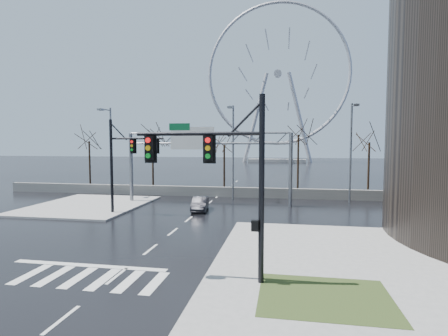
% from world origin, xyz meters
% --- Properties ---
extents(ground, '(260.00, 260.00, 0.00)m').
position_xyz_m(ground, '(0.00, 0.00, 0.00)').
color(ground, black).
rests_on(ground, ground).
extents(sidewalk_right_ext, '(12.00, 10.00, 0.15)m').
position_xyz_m(sidewalk_right_ext, '(10.00, 2.00, 0.07)').
color(sidewalk_right_ext, gray).
rests_on(sidewalk_right_ext, ground).
extents(sidewalk_far, '(10.00, 12.00, 0.15)m').
position_xyz_m(sidewalk_far, '(-11.00, 12.00, 0.07)').
color(sidewalk_far, gray).
rests_on(sidewalk_far, ground).
extents(grass_strip, '(5.00, 4.00, 0.02)m').
position_xyz_m(grass_strip, '(9.00, -5.00, 0.15)').
color(grass_strip, '#2E3E1A').
rests_on(grass_strip, sidewalk_near).
extents(barrier_wall, '(52.00, 0.50, 1.10)m').
position_xyz_m(barrier_wall, '(0.00, 20.00, 0.55)').
color(barrier_wall, slate).
rests_on(barrier_wall, ground).
extents(signal_mast_near, '(5.52, 0.41, 8.00)m').
position_xyz_m(signal_mast_near, '(5.14, -4.04, 4.87)').
color(signal_mast_near, black).
rests_on(signal_mast_near, ground).
extents(signal_mast_far, '(4.72, 0.41, 8.00)m').
position_xyz_m(signal_mast_far, '(-5.87, 8.96, 4.83)').
color(signal_mast_far, black).
rests_on(signal_mast_far, ground).
extents(sign_gantry, '(16.36, 0.40, 7.60)m').
position_xyz_m(sign_gantry, '(-0.38, 14.96, 5.18)').
color(sign_gantry, slate).
rests_on(sign_gantry, ground).
extents(streetlight_left, '(0.50, 2.55, 10.00)m').
position_xyz_m(streetlight_left, '(-12.00, 18.16, 5.89)').
color(streetlight_left, slate).
rests_on(streetlight_left, ground).
extents(streetlight_mid, '(0.50, 2.55, 10.00)m').
position_xyz_m(streetlight_mid, '(2.00, 18.16, 5.89)').
color(streetlight_mid, slate).
rests_on(streetlight_mid, ground).
extents(streetlight_right, '(0.50, 2.55, 10.00)m').
position_xyz_m(streetlight_right, '(14.00, 18.16, 5.89)').
color(streetlight_right, slate).
rests_on(streetlight_right, ground).
extents(tree_far_left, '(3.50, 3.50, 7.00)m').
position_xyz_m(tree_far_left, '(-18.00, 24.00, 5.57)').
color(tree_far_left, black).
rests_on(tree_far_left, ground).
extents(tree_left, '(3.75, 3.75, 7.50)m').
position_xyz_m(tree_left, '(-9.00, 23.50, 5.98)').
color(tree_left, black).
rests_on(tree_left, ground).
extents(tree_center, '(3.25, 3.25, 6.50)m').
position_xyz_m(tree_center, '(0.00, 24.50, 5.17)').
color(tree_center, black).
rests_on(tree_center, ground).
extents(tree_right, '(3.90, 3.90, 7.80)m').
position_xyz_m(tree_right, '(9.00, 23.50, 6.22)').
color(tree_right, black).
rests_on(tree_right, ground).
extents(tree_far_right, '(3.40, 3.40, 6.80)m').
position_xyz_m(tree_far_right, '(17.00, 24.00, 5.41)').
color(tree_far_right, black).
rests_on(tree_far_right, ground).
extents(ferris_wheel, '(45.00, 6.00, 50.91)m').
position_xyz_m(ferris_wheel, '(5.00, 95.00, 26.13)').
color(ferris_wheel, gray).
rests_on(ferris_wheel, ground).
extents(car, '(1.74, 3.82, 1.22)m').
position_xyz_m(car, '(0.02, 11.66, 0.61)').
color(car, black).
rests_on(car, ground).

